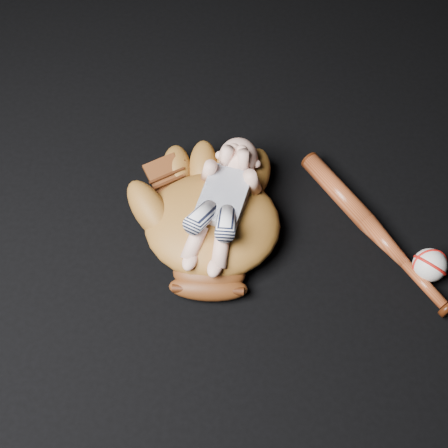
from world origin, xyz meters
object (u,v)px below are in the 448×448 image
object	(u,v)px
newborn_baby	(221,204)
baseball	(430,265)
baseball_bat	(375,231)
baseball_glove	(212,220)

from	to	relation	value
newborn_baby	baseball	xyz separation A→B (m)	(0.47, -0.09, -0.08)
baseball_bat	baseball_glove	bearing A→B (deg)	-177.67
baseball_glove	baseball	xyz separation A→B (m)	(0.49, -0.08, -0.03)
baseball_bat	baseball	bearing A→B (deg)	-41.28
baseball_glove	baseball	distance (m)	0.50
baseball_glove	baseball_bat	bearing A→B (deg)	2.97
baseball_glove	baseball_bat	size ratio (longest dim) A/B	0.88
baseball_glove	newborn_baby	xyz separation A→B (m)	(0.02, 0.01, 0.05)
newborn_baby	baseball	bearing A→B (deg)	3.46
baseball_glove	newborn_baby	distance (m)	0.06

